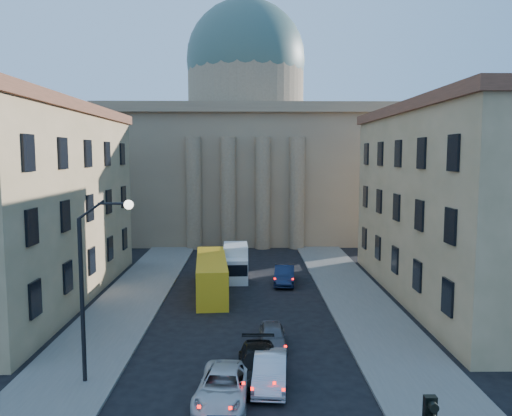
{
  "coord_description": "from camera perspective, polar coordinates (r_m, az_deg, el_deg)",
  "views": [
    {
      "loc": [
        0.32,
        -14.94,
        10.85
      ],
      "look_at": [
        0.8,
        16.08,
        7.58
      ],
      "focal_mm": 35.0,
      "sensor_mm": 36.0,
      "label": 1
    }
  ],
  "objects": [
    {
      "name": "car_right_distant",
      "position": [
        42.76,
        3.26,
        -7.63
      ],
      "size": [
        2.07,
        4.85,
        1.55
      ],
      "primitive_type": "imported",
      "rotation": [
        0.0,
        0.0,
        -0.09
      ],
      "color": "#0E1832",
      "rests_on": "ground"
    },
    {
      "name": "church",
      "position": [
        70.42,
        -1.16,
        6.84
      ],
      "size": [
        68.02,
        28.76,
        36.6
      ],
      "color": "#7E654D",
      "rests_on": "ground"
    },
    {
      "name": "city_bus",
      "position": [
        39.8,
        -5.11,
        -7.58
      ],
      "size": [
        3.14,
        10.18,
        2.82
      ],
      "rotation": [
        0.0,
        0.0,
        0.09
      ],
      "color": "gold",
      "rests_on": "ground"
    },
    {
      "name": "street_lamp",
      "position": [
        24.71,
        -18.18,
        -7.31
      ],
      "size": [
        2.62,
        0.44,
        8.83
      ],
      "color": "black",
      "rests_on": "ground"
    },
    {
      "name": "building_right",
      "position": [
        40.68,
        23.32,
        0.68
      ],
      "size": [
        11.6,
        26.6,
        14.7
      ],
      "color": "tan",
      "rests_on": "ground"
    },
    {
      "name": "sidewalk_left",
      "position": [
        35.76,
        -15.45,
        -11.75
      ],
      "size": [
        5.0,
        60.0,
        0.15
      ],
      "primitive_type": "cube",
      "color": "#605E58",
      "rests_on": "ground"
    },
    {
      "name": "car_right_far",
      "position": [
        29.26,
        1.88,
        -14.39
      ],
      "size": [
        1.57,
        3.83,
        1.3
      ],
      "primitive_type": "imported",
      "rotation": [
        0.0,
        0.0,
        -0.01
      ],
      "color": "#4D4D52",
      "rests_on": "ground"
    },
    {
      "name": "box_truck",
      "position": [
        44.39,
        -2.33,
        -6.32
      ],
      "size": [
        2.24,
        5.36,
        2.91
      ],
      "rotation": [
        0.0,
        0.0,
        0.03
      ],
      "color": "silver",
      "rests_on": "ground"
    },
    {
      "name": "car_right_near",
      "position": [
        24.83,
        1.62,
        -18.07
      ],
      "size": [
        1.88,
        4.49,
        1.44
      ],
      "primitive_type": "imported",
      "rotation": [
        0.0,
        0.0,
        -0.08
      ],
      "color": "#ACAFB4",
      "rests_on": "ground"
    },
    {
      "name": "car_left_mid",
      "position": [
        23.46,
        -3.76,
        -19.69
      ],
      "size": [
        2.71,
        5.09,
        1.36
      ],
      "primitive_type": "imported",
      "rotation": [
        0.0,
        0.0,
        -0.09
      ],
      "color": "silver",
      "rests_on": "ground"
    },
    {
      "name": "car_right_mid",
      "position": [
        25.35,
        0.28,
        -17.52
      ],
      "size": [
        2.11,
        5.07,
        1.46
      ],
      "primitive_type": "imported",
      "rotation": [
        0.0,
        0.0,
        -0.01
      ],
      "color": "black",
      "rests_on": "ground"
    },
    {
      "name": "sidewalk_right",
      "position": [
        35.61,
        12.7,
        -11.75
      ],
      "size": [
        5.0,
        60.0,
        0.15
      ],
      "primitive_type": "cube",
      "color": "#605E58",
      "rests_on": "ground"
    },
    {
      "name": "building_left",
      "position": [
        40.94,
        -25.91,
        0.6
      ],
      "size": [
        11.6,
        26.6,
        14.7
      ],
      "color": "tan",
      "rests_on": "ground"
    }
  ]
}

